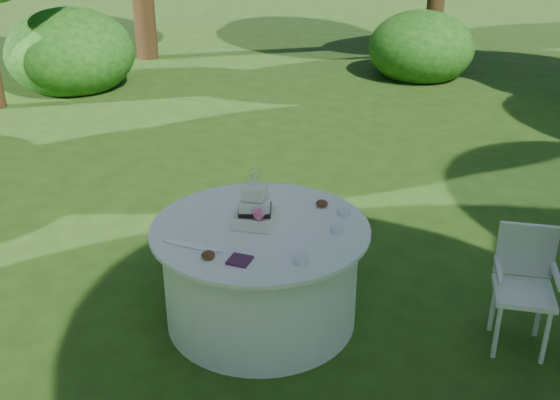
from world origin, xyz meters
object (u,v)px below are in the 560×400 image
object	(u,v)px
table	(261,273)
napkins	(240,260)
cake	(255,210)
chair	(524,278)

from	to	relation	value
table	napkins	bearing A→B (deg)	-83.10
napkins	cake	xyz separation A→B (m)	(-0.10, 0.52, 0.10)
napkins	table	size ratio (longest dim) A/B	0.09
cake	chair	xyz separation A→B (m)	(1.84, 0.35, -0.37)
napkins	table	bearing A→B (deg)	96.90
napkins	cake	world-z (taller)	cake
cake	chair	world-z (taller)	cake
table	cake	bearing A→B (deg)	155.55
napkins	cake	distance (m)	0.54
table	cake	world-z (taller)	cake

